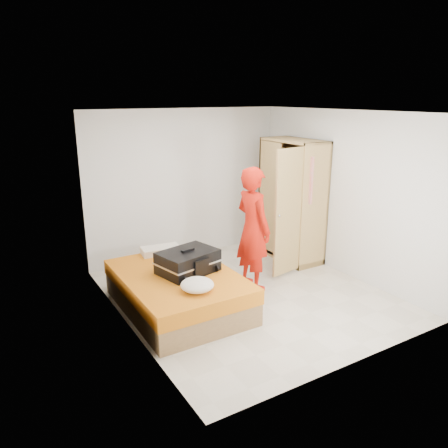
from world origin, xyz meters
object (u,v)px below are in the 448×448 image
person (253,229)px  suitcase (188,262)px  wardrobe (291,204)px  round_cushion (197,285)px  bed (178,291)px

person → suitcase: bearing=89.9°
person → suitcase: size_ratio=2.11×
wardrobe → round_cushion: (-2.52, -1.30, -0.42)m
bed → wardrobe: bearing=15.5°
wardrobe → person: 1.41m
person → round_cushion: person is taller
wardrobe → suitcase: bearing=-163.2°
bed → suitcase: suitcase is taller
bed → wardrobe: 2.70m
bed → wardrobe: size_ratio=0.96×
bed → suitcase: bearing=-6.6°
wardrobe → suitcase: 2.48m
wardrobe → suitcase: size_ratio=2.40×
bed → round_cushion: bearing=-91.6°
person → round_cushion: bearing=113.8°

